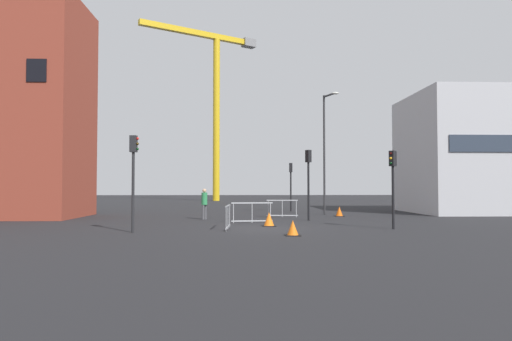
% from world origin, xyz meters
% --- Properties ---
extents(ground, '(160.00, 160.00, 0.00)m').
position_xyz_m(ground, '(0.00, 0.00, 0.00)').
color(ground, black).
extents(brick_building, '(7.46, 6.30, 13.49)m').
position_xyz_m(brick_building, '(-14.64, 8.01, 6.75)').
color(brick_building, brown).
rests_on(brick_building, ground).
extents(office_block, '(9.26, 8.78, 8.67)m').
position_xyz_m(office_block, '(16.27, 12.15, 4.33)').
color(office_block, '#B7B7BC').
rests_on(office_block, ground).
extents(construction_crane, '(14.83, 9.18, 22.55)m').
position_xyz_m(construction_crane, '(-4.39, 40.06, 14.90)').
color(construction_crane, gold).
rests_on(construction_crane, ground).
extents(streetlamp_tall, '(0.80, 1.55, 8.16)m').
position_xyz_m(streetlamp_tall, '(4.82, 9.86, 4.73)').
color(streetlamp_tall, '#2D2D30').
rests_on(streetlamp_tall, ground).
extents(traffic_light_crosswalk, '(0.25, 0.37, 3.73)m').
position_xyz_m(traffic_light_crosswalk, '(2.94, 14.31, 2.52)').
color(traffic_light_crosswalk, black).
rests_on(traffic_light_crosswalk, ground).
extents(traffic_light_near, '(0.37, 0.36, 3.54)m').
position_xyz_m(traffic_light_near, '(5.89, -0.54, 2.40)').
color(traffic_light_near, black).
rests_on(traffic_light_near, ground).
extents(traffic_light_median, '(0.38, 0.27, 4.07)m').
position_xyz_m(traffic_light_median, '(-5.50, -1.63, 2.73)').
color(traffic_light_median, '#232326').
rests_on(traffic_light_median, ground).
extents(traffic_light_corner, '(0.36, 0.38, 4.00)m').
position_xyz_m(traffic_light_corner, '(2.87, 4.88, 2.68)').
color(traffic_light_corner, black).
rests_on(traffic_light_corner, ground).
extents(pedestrian_walking, '(0.34, 0.34, 1.79)m').
position_xyz_m(pedestrian_walking, '(-3.09, 5.88, 1.05)').
color(pedestrian_walking, '#4C4C51').
rests_on(pedestrian_walking, ground).
extents(safety_barrier_left_run, '(2.19, 0.31, 1.08)m').
position_xyz_m(safety_barrier_left_run, '(-0.37, 3.28, 0.56)').
color(safety_barrier_left_run, '#B2B5BA').
rests_on(safety_barrier_left_run, ground).
extents(safety_barrier_mid_span, '(0.18, 2.10, 1.08)m').
position_xyz_m(safety_barrier_mid_span, '(-1.57, -0.32, 0.56)').
color(safety_barrier_mid_span, gray).
rests_on(safety_barrier_mid_span, ground).
extents(safety_barrier_front, '(1.96, 0.19, 1.08)m').
position_xyz_m(safety_barrier_front, '(1.65, 7.78, 0.56)').
color(safety_barrier_front, '#B2B5BA').
rests_on(safety_barrier_front, ground).
extents(traffic_cone_striped, '(0.60, 0.60, 0.61)m').
position_xyz_m(traffic_cone_striped, '(1.04, -3.10, 0.28)').
color(traffic_cone_striped, black).
rests_on(traffic_cone_striped, ground).
extents(traffic_cone_by_barrier, '(0.62, 0.62, 0.63)m').
position_xyz_m(traffic_cone_by_barrier, '(5.39, 8.32, 0.29)').
color(traffic_cone_by_barrier, black).
rests_on(traffic_cone_by_barrier, ground).
extents(traffic_cone_orange, '(0.67, 0.67, 0.68)m').
position_xyz_m(traffic_cone_orange, '(0.39, 1.21, 0.32)').
color(traffic_cone_orange, black).
rests_on(traffic_cone_orange, ground).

